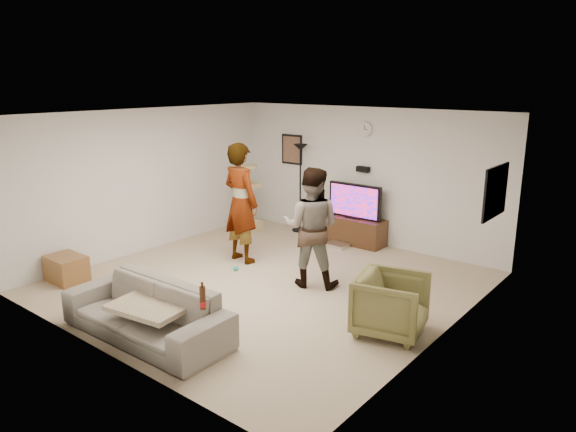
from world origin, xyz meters
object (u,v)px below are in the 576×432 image
Objects in this scene: floor_lamp at (300,188)px; cat_tree at (248,198)px; sofa at (146,311)px; tv_stand at (354,230)px; side_table at (67,269)px; person_left at (241,203)px; beer_bottle at (203,298)px; tv at (355,201)px; person_right at (311,227)px; armchair at (391,305)px.

floor_lamp reaches higher than cat_tree.
floor_lamp reaches higher than sofa.
tv_stand is 1.99× the size of side_table.
beer_bottle is (2.04, -2.70, -0.23)m from person_left.
beer_bottle is (2.38, -4.76, -0.10)m from floor_lamp.
cat_tree reaches higher than beer_bottle.
floor_lamp is 4.98m from sofa.
floor_lamp is 5.32m from beer_bottle.
tv is 4.84m from beer_bottle.
tv is 1.79× the size of side_table.
floor_lamp is 0.87× the size of person_left.
side_table is (-0.25, -3.77, -0.48)m from cat_tree.
floor_lamp is 2.09m from person_left.
person_left is 2.86m from side_table.
person_left is 0.91× the size of sofa.
tv is at bearing -109.18° from person_left.
tv_stand is 4.74× the size of beer_bottle.
sofa is 3.69× the size of side_table.
sofa is (0.07, -4.72, 0.07)m from tv_stand.
person_right is at bearing 100.72° from beer_bottle.
person_left is (-0.96, -2.01, 0.75)m from tv_stand.
side_table is at bearing -118.35° from tv_stand.
floor_lamp is 4.61m from armchair.
tv reaches higher than beer_bottle.
person_right is (1.90, -2.20, 0.01)m from floor_lamp.
tv_stand is 2.33m from person_right.
floor_lamp is at bearing 178.02° from tv.
beer_bottle is at bearing -63.42° from floor_lamp.
tv_stand is at bearing -99.51° from person_right.
person_left is 3.34× the size of side_table.
tv is at bearing -1.98° from floor_lamp.
floor_lamp is at bearing 37.96° from armchair.
tv_stand is 4.97m from side_table.
beer_bottle reaches higher than tv_stand.
armchair is (4.39, -2.21, -0.31)m from cat_tree.
tv_stand reaches higher than side_table.
armchair is 1.36× the size of side_table.
cat_tree reaches higher than tv.
beer_bottle is 3.50m from side_table.
floor_lamp is 2.91m from person_right.
tv_stand is at bearing 102.90° from beer_bottle.
cat_tree is 1.68× the size of armchair.
floor_lamp is 2.15× the size of armchair.
tv is at bearing -99.51° from person_right.
person_left reaches higher than cat_tree.
floor_lamp is 1.27× the size of cat_tree.
side_table is at bearing 95.17° from armchair.
floor_lamp reaches higher than side_table.
floor_lamp reaches higher than tv_stand.
tv is at bearing 61.65° from side_table.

